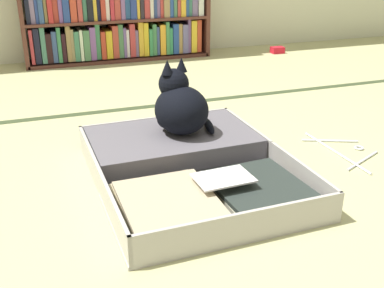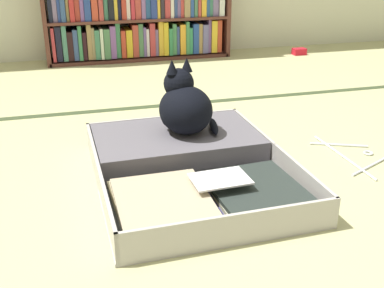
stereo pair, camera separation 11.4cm
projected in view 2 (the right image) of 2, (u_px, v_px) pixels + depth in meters
ground_plane at (208, 208)px, 1.57m from camera, size 10.00×10.00×0.00m
tatami_border at (149, 107)px, 2.55m from camera, size 4.80×0.05×0.00m
bookshelf at (137, 2)px, 3.45m from camera, size 1.37×0.24×0.87m
open_suitcase at (186, 163)px, 1.79m from camera, size 0.70×0.89×0.11m
black_cat at (184, 106)px, 1.88m from camera, size 0.28×0.28×0.30m
clothes_hanger at (351, 155)px, 1.95m from camera, size 0.23×0.45×0.01m
small_red_pouch at (299, 51)px, 3.74m from camera, size 0.10×0.07×0.05m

